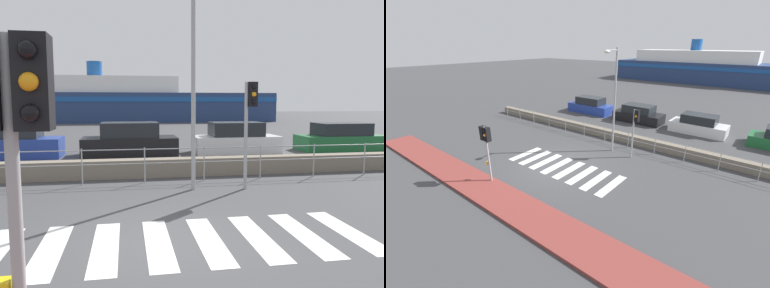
{
  "view_description": "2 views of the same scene",
  "coord_description": "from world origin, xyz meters",
  "views": [
    {
      "loc": [
        -0.52,
        -6.29,
        2.46
      ],
      "look_at": [
        0.93,
        2.0,
        1.5
      ],
      "focal_mm": 35.0,
      "sensor_mm": 36.0,
      "label": 1
    },
    {
      "loc": [
        9.1,
        -9.65,
        6.55
      ],
      "look_at": [
        0.71,
        1.0,
        1.2
      ],
      "focal_mm": 24.0,
      "sensor_mm": 36.0,
      "label": 2
    }
  ],
  "objects": [
    {
      "name": "traffic_light_near",
      "position": [
        -1.34,
        -3.44,
        2.29
      ],
      "size": [
        0.58,
        0.41,
        2.93
      ],
      "color": "#9EA0A3",
      "rests_on": "ground_plane"
    },
    {
      "name": "crosswalk",
      "position": [
        0.43,
        0.0,
        0.0
      ],
      "size": [
        6.75,
        2.4,
        0.01
      ],
      "color": "silver",
      "rests_on": "ground_plane"
    },
    {
      "name": "ground_plane",
      "position": [
        0.0,
        0.0,
        0.0
      ],
      "size": [
        160.0,
        160.0,
        0.0
      ],
      "primitive_type": "plane",
      "color": "#424244"
    },
    {
      "name": "harbor_fence",
      "position": [
        0.0,
        4.97,
        0.71
      ],
      "size": [
        22.12,
        0.04,
        1.08
      ],
      "color": "#9EA0A3",
      "rests_on": "ground_plane"
    },
    {
      "name": "traffic_light_far",
      "position": [
        2.85,
        3.66,
        2.2
      ],
      "size": [
        0.34,
        0.32,
        2.99
      ],
      "color": "#9EA0A3",
      "rests_on": "ground_plane"
    },
    {
      "name": "parked_car_blue",
      "position": [
        -5.61,
        11.03,
        0.67
      ],
      "size": [
        4.47,
        1.77,
        1.57
      ],
      "color": "#233D9E",
      "rests_on": "ground_plane"
    },
    {
      "name": "streetlamp",
      "position": [
        1.3,
        3.6,
        3.92
      ],
      "size": [
        0.32,
        1.35,
        6.33
      ],
      "color": "#9EA0A3",
      "rests_on": "ground_plane"
    },
    {
      "name": "parked_car_white",
      "position": [
        4.67,
        11.03,
        0.62
      ],
      "size": [
        4.09,
        1.78,
        1.47
      ],
      "color": "silver",
      "rests_on": "ground_plane"
    },
    {
      "name": "seawall",
      "position": [
        0.0,
        5.85,
        0.29
      ],
      "size": [
        24.53,
        0.55,
        0.59
      ],
      "color": "slate",
      "rests_on": "ground_plane"
    },
    {
      "name": "parked_car_green",
      "position": [
        10.21,
        11.03,
        0.59
      ],
      "size": [
        4.36,
        1.79,
        1.38
      ],
      "color": "#1E6633",
      "rests_on": "ground_plane"
    },
    {
      "name": "parked_car_black",
      "position": [
        -0.38,
        11.03,
        0.64
      ],
      "size": [
        4.28,
        1.87,
        1.51
      ],
      "color": "black",
      "rests_on": "ground_plane"
    },
    {
      "name": "ferry_boat",
      "position": [
        -0.84,
        40.28,
        2.28
      ],
      "size": [
        34.72,
        7.4,
        7.17
      ],
      "color": "navy",
      "rests_on": "ground_plane"
    }
  ]
}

